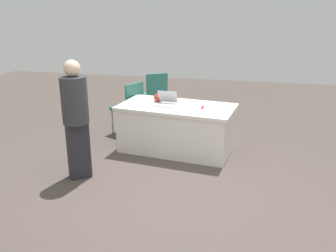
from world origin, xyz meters
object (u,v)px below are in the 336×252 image
yarn_ball (158,97)px  scissors_red (203,107)px  table_foreground (177,128)px  chair_near_front (130,105)px  chair_by_pillar (155,93)px  laptop_silver (166,102)px  person_attendee_standing (76,115)px

yarn_ball → scissors_red: bearing=166.0°
table_foreground → scissors_red: bearing=177.2°
chair_near_front → yarn_ball: chair_near_front is taller
chair_by_pillar → yarn_ball: (-0.38, 1.24, 0.24)m
table_foreground → scissors_red: 0.55m
table_foreground → laptop_silver: 0.44m
chair_near_front → chair_by_pillar: (-0.24, -0.86, 0.03)m
chair_near_front → person_attendee_standing: bearing=-157.3°
person_attendee_standing → laptop_silver: bearing=14.8°
person_attendee_standing → laptop_silver: person_attendee_standing is taller
chair_by_pillar → scissors_red: chair_by_pillar is taller
scissors_red → table_foreground: bearing=-91.7°
table_foreground → scissors_red: scissors_red is taller
chair_near_front → table_foreground: bearing=-93.6°
person_attendee_standing → yarn_ball: (-0.73, -1.41, -0.08)m
person_attendee_standing → yarn_ball: bearing=23.5°
chair_by_pillar → yarn_ball: size_ratio=7.24×
laptop_silver → table_foreground: bearing=-175.1°
person_attendee_standing → scissors_red: bearing=0.3°
scissors_red → laptop_silver: bearing=-90.5°
yarn_ball → chair_by_pillar: bearing=-73.1°
chair_near_front → person_attendee_standing: size_ratio=0.59×
table_foreground → laptop_silver: laptop_silver is taller
table_foreground → chair_by_pillar: bearing=-62.8°
chair_by_pillar → scissors_red: bearing=-82.5°
chair_by_pillar → laptop_silver: chair_by_pillar is taller
person_attendee_standing → scissors_red: (-1.49, -1.22, -0.14)m
chair_by_pillar → person_attendee_standing: bearing=-128.4°
table_foreground → scissors_red: size_ratio=10.42×
scissors_red → yarn_ball: bearing=-102.9°
table_foreground → chair_by_pillar: chair_by_pillar is taller
chair_by_pillar → person_attendee_standing: size_ratio=0.61×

